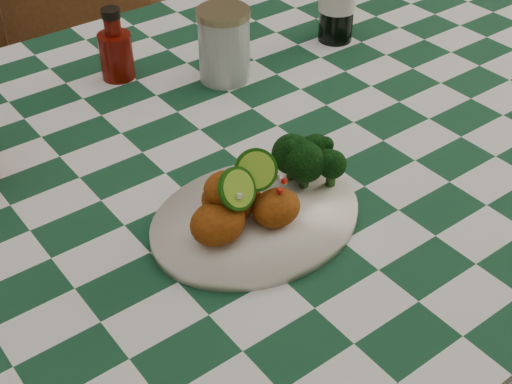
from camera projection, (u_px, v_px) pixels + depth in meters
dining_table at (230, 324)px, 1.31m from camera, size 1.66×1.06×0.79m
plate at (256, 220)px, 0.92m from camera, size 0.30×0.24×0.02m
fried_chicken_pile at (246, 193)px, 0.88m from camera, size 0.13×0.10×0.09m
broccoli_side at (311, 161)px, 0.95m from camera, size 0.09×0.09×0.07m
ketchup_bottle at (115, 44)px, 1.20m from camera, size 0.06×0.06×0.13m
mason_jar at (224, 45)px, 1.20m from camera, size 0.11×0.11×0.13m
wooden_chair_right at (125, 80)px, 1.82m from camera, size 0.49×0.51×0.98m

